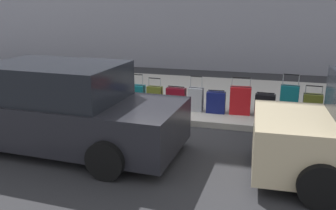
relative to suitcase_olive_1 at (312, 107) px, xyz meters
name	(u,v)px	position (x,y,z in m)	size (l,w,h in m)	color
ground_plane	(159,124)	(3.36, 0.87, -0.43)	(40.00, 40.00, 0.00)	#28282B
sidewalk_curb	(184,95)	(3.36, -1.63, -0.36)	(18.00, 5.00, 0.14)	#ADA89E
suitcase_olive_1	(312,107)	(0.00, 0.00, 0.00)	(0.42, 0.25, 0.78)	#59601E
suitcase_teal_2	(289,101)	(0.51, -0.02, 0.08)	(0.42, 0.26, 1.01)	#0F606B
suitcase_black_3	(265,105)	(1.03, 0.05, -0.03)	(0.46, 0.25, 0.57)	black
suitcase_red_4	(240,101)	(1.60, 0.07, 0.04)	(0.50, 0.28, 0.90)	red
suitcase_navy_5	(216,102)	(2.17, 0.12, -0.03)	(0.45, 0.23, 0.56)	navy
suitcase_silver_6	(196,99)	(2.66, 0.08, 0.00)	(0.36, 0.26, 0.87)	#9EA0A8
suitcase_maroon_7	(176,98)	(3.18, 0.02, -0.03)	(0.49, 0.22, 0.58)	maroon
suitcase_olive_8	(155,97)	(3.70, 0.11, -0.01)	(0.38, 0.22, 0.77)	#59601E
suitcase_teal_9	(136,95)	(4.22, 0.09, -0.01)	(0.47, 0.26, 0.84)	#0F606B
suitcase_black_10	(118,90)	(4.75, 0.03, 0.09)	(0.40, 0.27, 0.81)	black
suitcase_red_11	(100,91)	(5.25, 0.00, 0.03)	(0.43, 0.27, 0.97)	red
fire_hydrant	(69,86)	(6.16, 0.06, 0.11)	(0.39, 0.21, 0.76)	red
bollard_post	(47,86)	(6.74, 0.21, 0.10)	(0.14, 0.14, 0.77)	brown
parked_car_charcoal_1	(58,109)	(4.78, 2.70, 0.33)	(4.77, 2.16, 1.62)	black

